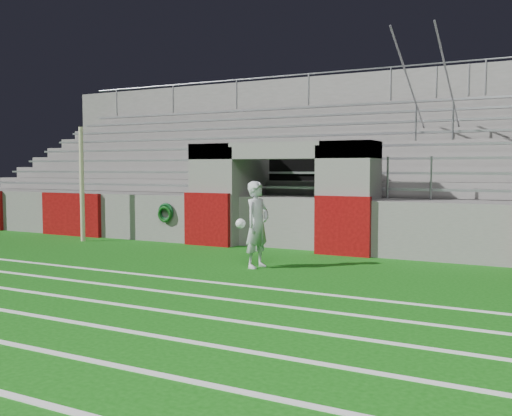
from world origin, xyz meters
The scene contains 5 objects.
ground centered at (0.00, 0.00, 0.00)m, with size 90.00×90.00×0.00m, color #10540E.
field_post centered at (-5.28, 2.16, 1.54)m, with size 0.12×0.12×3.08m, color beige.
stadium_structure centered at (0.00, 7.97, 1.49)m, with size 26.00×8.48×5.42m.
goalkeeper_with_ball centered at (0.81, 0.68, 0.86)m, with size 0.66×0.68×1.72m.
hose_coil centered at (-3.09, 2.93, 0.79)m, with size 0.48×0.14×0.52m.
Camera 1 is at (5.97, -9.28, 1.97)m, focal length 40.00 mm.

